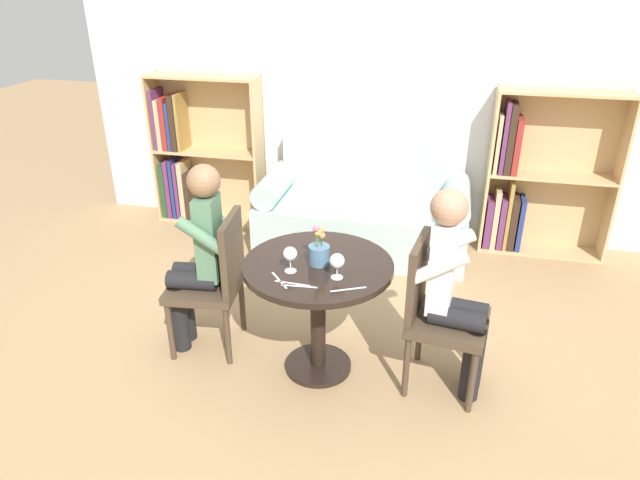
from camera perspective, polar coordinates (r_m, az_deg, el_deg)
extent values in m
plane|color=tan|center=(3.56, -0.18, -12.58)|extent=(16.00, 16.00, 0.00)
cube|color=silver|center=(4.95, 5.56, 15.78)|extent=(5.20, 0.05, 2.70)
cylinder|color=black|center=(3.17, -0.20, -2.62)|extent=(0.84, 0.84, 0.03)
cylinder|color=black|center=(3.35, -0.19, -7.80)|extent=(0.09, 0.09, 0.65)
cylinder|color=black|center=(3.55, -0.18, -12.39)|extent=(0.40, 0.40, 0.03)
cube|color=#A8C1C1|center=(4.84, 4.22, 1.41)|extent=(1.72, 0.80, 0.42)
cube|color=#A8C1C1|center=(4.97, 4.98, 7.74)|extent=(1.50, 0.16, 0.50)
cylinder|color=#A8C1C1|center=(4.87, -4.43, 5.65)|extent=(0.22, 0.72, 0.22)
cylinder|color=#A8C1C1|center=(4.68, 13.47, 4.10)|extent=(0.22, 0.72, 0.22)
cube|color=tan|center=(5.44, -10.62, 9.09)|extent=(1.00, 0.02, 1.35)
cube|color=tan|center=(5.54, -15.84, 8.85)|extent=(0.02, 0.28, 1.35)
cube|color=tan|center=(5.16, -6.11, 8.44)|extent=(0.02, 0.28, 1.35)
cube|color=tan|center=(5.56, -10.57, 2.14)|extent=(0.95, 0.28, 0.02)
cube|color=tan|center=(5.33, -11.15, 8.68)|extent=(0.95, 0.28, 0.02)
cube|color=tan|center=(5.18, -11.80, 15.71)|extent=(0.95, 0.28, 0.02)
cube|color=#234723|center=(5.64, -14.96, 4.98)|extent=(0.04, 0.23, 0.51)
cube|color=#602D5B|center=(5.61, -14.55, 5.14)|extent=(0.04, 0.23, 0.55)
cube|color=navy|center=(5.59, -14.11, 5.14)|extent=(0.03, 0.23, 0.56)
cube|color=#602D5B|center=(5.57, -13.72, 5.02)|extent=(0.03, 0.23, 0.54)
cube|color=tan|center=(5.55, -13.25, 5.03)|extent=(0.05, 0.23, 0.55)
cube|color=#332319|center=(5.55, -12.72, 4.52)|extent=(0.05, 0.23, 0.45)
cube|color=#602D5B|center=(5.45, -15.85, 11.58)|extent=(0.03, 0.23, 0.53)
cube|color=tan|center=(5.44, -15.42, 11.18)|extent=(0.04, 0.23, 0.45)
cube|color=maroon|center=(5.41, -14.96, 11.28)|extent=(0.05, 0.23, 0.47)
cube|color=navy|center=(5.40, -14.49, 11.05)|extent=(0.03, 0.23, 0.43)
cube|color=#332319|center=(5.37, -14.09, 11.37)|extent=(0.05, 0.23, 0.49)
cube|color=olive|center=(5.35, -13.64, 11.45)|extent=(0.03, 0.23, 0.51)
cube|color=tan|center=(5.09, 21.92, 6.46)|extent=(1.00, 0.02, 1.35)
cube|color=tan|center=(4.91, 16.48, 6.61)|extent=(0.02, 0.28, 1.35)
cube|color=tan|center=(5.08, 27.52, 5.31)|extent=(0.02, 0.28, 1.35)
cube|color=tan|center=(5.22, 20.90, -0.87)|extent=(0.95, 0.28, 0.02)
cube|color=tan|center=(4.97, 22.10, 5.98)|extent=(0.95, 0.28, 0.02)
cube|color=tan|center=(4.81, 23.44, 13.41)|extent=(0.95, 0.28, 0.02)
cube|color=#602D5B|center=(5.06, 16.45, 1.83)|extent=(0.05, 0.23, 0.43)
cube|color=tan|center=(5.05, 17.11, 2.19)|extent=(0.04, 0.23, 0.51)
cube|color=#602D5B|center=(5.07, 17.66, 1.80)|extent=(0.05, 0.23, 0.44)
cube|color=olive|center=(5.05, 18.27, 2.50)|extent=(0.03, 0.23, 0.59)
cube|color=#332319|center=(5.08, 18.69, 1.74)|extent=(0.05, 0.23, 0.45)
cube|color=navy|center=(5.09, 19.34, 1.64)|extent=(0.04, 0.23, 0.45)
cube|color=tan|center=(4.84, 17.34, 9.30)|extent=(0.03, 0.23, 0.47)
cube|color=#602D5B|center=(4.83, 17.95, 9.79)|extent=(0.03, 0.23, 0.57)
cube|color=#332319|center=(4.83, 18.50, 9.65)|extent=(0.05, 0.23, 0.56)
cube|color=maroon|center=(4.85, 19.07, 8.93)|extent=(0.05, 0.23, 0.45)
cylinder|color=#473828|center=(3.90, -12.90, -5.92)|extent=(0.04, 0.04, 0.40)
cylinder|color=#473828|center=(3.62, -14.73, -8.86)|extent=(0.04, 0.04, 0.40)
cylinder|color=#473828|center=(3.80, -7.79, -6.37)|extent=(0.04, 0.04, 0.40)
cylinder|color=#473828|center=(3.51, -9.22, -9.45)|extent=(0.04, 0.04, 0.40)
cube|color=#473828|center=(3.58, -11.47, -4.60)|extent=(0.46, 0.46, 0.05)
cube|color=#473828|center=(3.41, -8.80, -1.22)|extent=(0.08, 0.38, 0.45)
cylinder|color=#473828|center=(3.24, 14.95, -13.54)|extent=(0.04, 0.04, 0.40)
cylinder|color=#473828|center=(3.53, 15.70, -10.01)|extent=(0.04, 0.04, 0.40)
cylinder|color=#473828|center=(3.27, 8.63, -12.42)|extent=(0.04, 0.04, 0.40)
cylinder|color=#473828|center=(3.56, 9.94, -9.02)|extent=(0.04, 0.04, 0.40)
cube|color=#473828|center=(3.26, 12.68, -8.03)|extent=(0.47, 0.47, 0.05)
cube|color=#473828|center=(3.16, 9.72, -3.66)|extent=(0.09, 0.38, 0.45)
cylinder|color=black|center=(3.77, -13.31, -6.65)|extent=(0.11, 0.11, 0.45)
cylinder|color=black|center=(3.69, -13.87, -7.55)|extent=(0.11, 0.11, 0.45)
cylinder|color=black|center=(3.60, -12.10, -3.12)|extent=(0.31, 0.14, 0.11)
cylinder|color=black|center=(3.51, -12.66, -3.98)|extent=(0.31, 0.14, 0.11)
cube|color=#517A5B|center=(3.40, -11.04, 0.21)|extent=(0.14, 0.21, 0.52)
cylinder|color=#517A5B|center=(3.49, -10.50, 2.29)|extent=(0.29, 0.10, 0.23)
cylinder|color=#517A5B|center=(3.25, -11.85, 0.39)|extent=(0.29, 0.10, 0.23)
sphere|color=#936B4C|center=(3.27, -11.57, 5.82)|extent=(0.19, 0.19, 0.19)
cylinder|color=black|center=(3.32, 14.94, -11.95)|extent=(0.11, 0.11, 0.45)
cylinder|color=black|center=(3.41, 15.19, -10.86)|extent=(0.11, 0.11, 0.45)
cylinder|color=black|center=(3.17, 13.53, -7.67)|extent=(0.31, 0.15, 0.11)
cylinder|color=black|center=(3.26, 13.82, -6.66)|extent=(0.31, 0.15, 0.11)
cube|color=white|center=(3.09, 12.17, -2.77)|extent=(0.15, 0.21, 0.51)
cylinder|color=white|center=(2.94, 11.85, -2.72)|extent=(0.29, 0.11, 0.23)
cylinder|color=white|center=(3.18, 12.71, -0.52)|extent=(0.29, 0.11, 0.23)
sphere|color=tan|center=(2.94, 12.80, 3.23)|extent=(0.19, 0.19, 0.19)
cylinder|color=white|center=(3.08, -2.96, -3.10)|extent=(0.06, 0.06, 0.00)
cylinder|color=white|center=(3.06, -2.98, -2.48)|extent=(0.01, 0.01, 0.07)
sphere|color=white|center=(3.03, -3.01, -1.37)|extent=(0.08, 0.08, 0.08)
sphere|color=beige|center=(3.04, -3.00, -1.53)|extent=(0.05, 0.05, 0.05)
cylinder|color=white|center=(3.02, 1.70, -3.75)|extent=(0.06, 0.06, 0.00)
cylinder|color=white|center=(3.00, 1.71, -3.18)|extent=(0.01, 0.01, 0.06)
sphere|color=white|center=(2.97, 1.72, -2.09)|extent=(0.08, 0.08, 0.08)
sphere|color=#E58E75|center=(2.98, 1.72, -2.26)|extent=(0.06, 0.06, 0.06)
cylinder|color=slate|center=(3.13, -0.08, -1.46)|extent=(0.12, 0.12, 0.11)
cylinder|color=#4C7A42|center=(3.08, -0.17, 0.04)|extent=(0.01, 0.01, 0.09)
sphere|color=#EACC4C|center=(3.06, -0.17, 0.76)|extent=(0.04, 0.04, 0.04)
cylinder|color=#4C7A42|center=(3.10, 0.16, 0.22)|extent=(0.00, 0.00, 0.09)
sphere|color=#E07F4C|center=(3.08, 0.16, 0.98)|extent=(0.04, 0.04, 0.04)
cylinder|color=#4C7A42|center=(3.07, -0.41, 0.20)|extent=(0.01, 0.00, 0.11)
sphere|color=#D16684|center=(3.04, -0.41, 1.15)|extent=(0.04, 0.04, 0.04)
cylinder|color=#4C7A42|center=(3.09, -0.16, 0.09)|extent=(0.00, 0.01, 0.08)
sphere|color=#9E70B2|center=(3.08, -0.16, 0.77)|extent=(0.04, 0.04, 0.04)
cylinder|color=#4C7A42|center=(3.09, 0.22, -0.07)|extent=(0.00, 0.01, 0.06)
sphere|color=#E07F4C|center=(3.08, 0.22, 0.46)|extent=(0.04, 0.04, 0.04)
cube|color=silver|center=(2.97, -2.79, -4.35)|extent=(0.19, 0.02, 0.00)
cube|color=silver|center=(2.94, -2.08, -4.64)|extent=(0.19, 0.03, 0.00)
cube|color=silver|center=(3.00, -4.09, -4.03)|extent=(0.13, 0.15, 0.00)
cube|color=silver|center=(2.92, 2.84, -4.95)|extent=(0.18, 0.09, 0.00)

